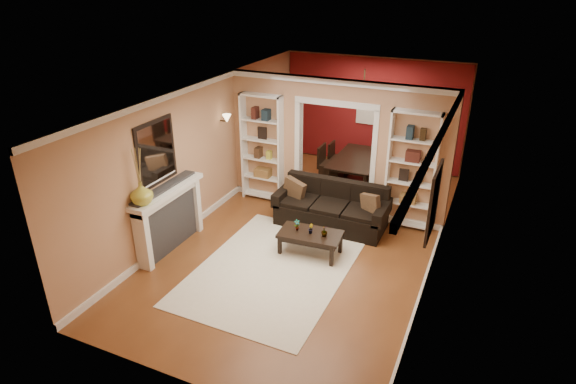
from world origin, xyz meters
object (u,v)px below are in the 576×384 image
at_px(bookshelf_right, 411,171).
at_px(sofa, 331,206).
at_px(bookshelf_left, 263,148).
at_px(fireplace, 171,219).
at_px(coffee_table, 310,243).
at_px(dining_table, 358,171).

bearing_deg(bookshelf_right, sofa, -156.62).
xyz_separation_m(bookshelf_left, fireplace, (-0.54, -2.53, -0.57)).
xyz_separation_m(sofa, fireplace, (-2.30, -1.95, 0.16)).
bearing_deg(fireplace, sofa, 40.32).
distance_m(coffee_table, bookshelf_left, 2.63).
height_order(bookshelf_right, fireplace, bookshelf_right).
height_order(sofa, coffee_table, sofa).
height_order(coffee_table, bookshelf_right, bookshelf_right).
height_order(sofa, bookshelf_left, bookshelf_left).
xyz_separation_m(coffee_table, fireplace, (-2.31, -0.83, 0.37)).
relative_size(sofa, dining_table, 1.20).
xyz_separation_m(sofa, dining_table, (-0.10, 2.18, -0.11)).
height_order(sofa, bookshelf_right, bookshelf_right).
bearing_deg(sofa, bookshelf_right, 23.38).
distance_m(sofa, fireplace, 3.02).
bearing_deg(sofa, dining_table, 92.74).
height_order(sofa, dining_table, sofa).
distance_m(coffee_table, bookshelf_right, 2.35).
bearing_deg(bookshelf_right, dining_table, 132.04).
bearing_deg(sofa, fireplace, -139.68).
height_order(sofa, fireplace, fireplace).
xyz_separation_m(coffee_table, dining_table, (-0.12, 3.30, 0.11)).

